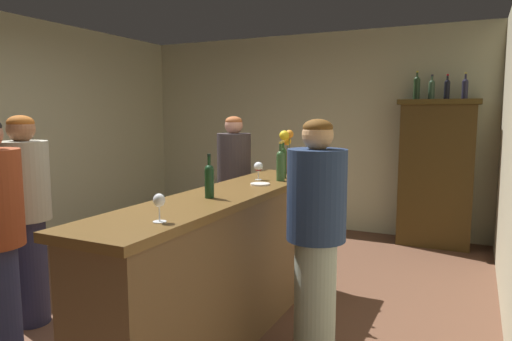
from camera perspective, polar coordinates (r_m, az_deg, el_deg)
floor at (r=3.91m, az=-11.00°, el=-16.89°), size 8.30×8.30×0.00m
wall_back at (r=6.48m, az=6.23°, el=4.85°), size 4.95×0.12×2.65m
bar_counter at (r=3.27m, az=-3.85°, el=-11.72°), size 0.53×2.60×1.05m
display_cabinet at (r=5.84m, az=21.56°, el=-0.00°), size 0.90×0.45×1.74m
wine_bottle_merlot at (r=3.82m, az=3.34°, el=1.19°), size 0.06×0.06×0.31m
wine_bottle_syrah at (r=3.66m, az=3.08°, el=0.82°), size 0.07×0.07×0.31m
wine_bottle_chardonnay at (r=2.93m, az=-5.84°, el=-1.10°), size 0.06×0.06×0.28m
wine_glass_front at (r=2.33m, az=-11.99°, el=-3.86°), size 0.07×0.07×0.15m
wine_glass_mid at (r=3.71m, az=0.30°, el=0.38°), size 0.07×0.07×0.15m
flower_arrangement at (r=4.14m, az=3.66°, el=2.21°), size 0.14×0.16×0.39m
cheese_plate at (r=3.47m, az=0.51°, el=-1.70°), size 0.15×0.15×0.01m
display_bottle_left at (r=5.83m, az=19.41°, el=9.80°), size 0.08×0.08×0.34m
display_bottle_midleft at (r=5.81m, az=21.06°, el=9.50°), size 0.07×0.07×0.29m
display_bottle_center at (r=5.80m, az=22.72°, el=9.43°), size 0.06×0.06×0.29m
display_bottle_midright at (r=5.79m, az=24.62°, el=9.35°), size 0.07×0.07×0.30m
patron_in_navy at (r=3.79m, az=-26.75°, el=-4.60°), size 0.35×0.35×1.57m
patron_near_entrance at (r=4.56m, az=-2.74°, el=-2.09°), size 0.33×0.33×1.56m
bartender at (r=2.94m, az=7.50°, el=-7.50°), size 0.37×0.37×1.55m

